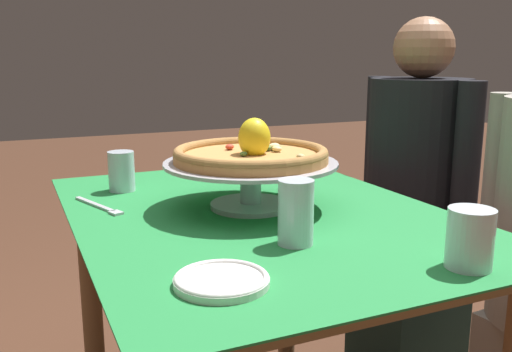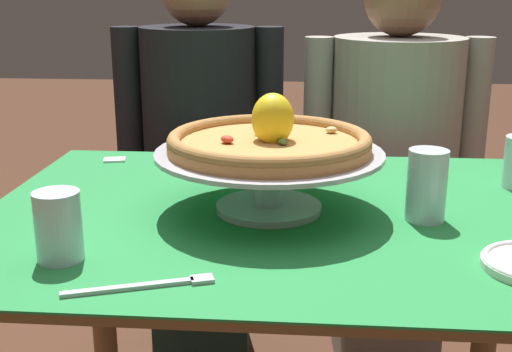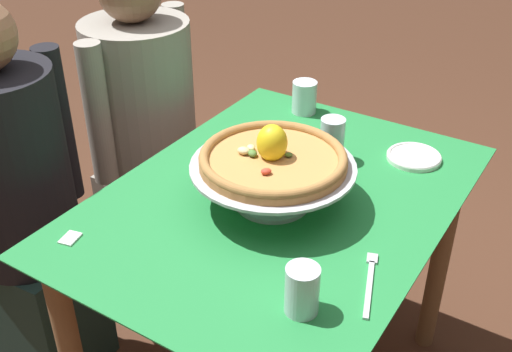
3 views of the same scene
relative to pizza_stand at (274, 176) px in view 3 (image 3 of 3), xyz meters
The scene contains 11 objects.
dining_table 0.21m from the pizza_stand, ahead, with size 1.11×0.82×0.77m.
pizza_stand is the anchor object (origin of this frame).
pizza 0.05m from the pizza_stand, 70.47° to the left, with size 0.36×0.36×0.10m.
water_glass_front_left 0.39m from the pizza_stand, 140.70° to the right, with size 0.07×0.07×0.11m.
water_glass_side_right 0.28m from the pizza_stand, ahead, with size 0.07×0.07×0.13m.
water_glass_back_right 0.54m from the pizza_stand, 20.52° to the left, with size 0.08×0.08×0.10m.
side_plate 0.47m from the pizza_stand, 28.97° to the right, with size 0.15×0.15×0.02m.
dinner_fork 0.37m from the pizza_stand, 113.97° to the right, with size 0.20×0.09×0.01m.
sugar_packet 0.51m from the pizza_stand, 139.82° to the left, with size 0.05×0.04×0.01m, color white.
diner_left 0.79m from the pizza_stand, 109.13° to the left, with size 0.48×0.35×1.25m.
diner_right 0.82m from the pizza_stand, 66.45° to the left, with size 0.52×0.39×1.24m.
Camera 3 is at (-1.16, -0.66, 1.66)m, focal length 43.47 mm.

